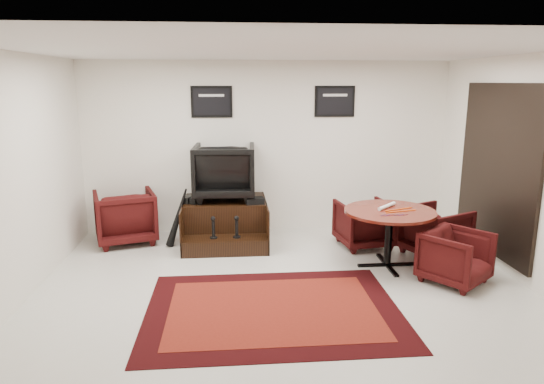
{
  "coord_description": "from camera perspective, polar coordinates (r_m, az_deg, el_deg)",
  "views": [
    {
      "loc": [
        -0.61,
        -5.45,
        2.47
      ],
      "look_at": [
        -0.07,
        0.9,
        1.01
      ],
      "focal_mm": 32.0,
      "sensor_mm": 36.0,
      "label": 1
    }
  ],
  "objects": [
    {
      "name": "room_shell",
      "position": [
        5.7,
        5.44,
        5.95
      ],
      "size": [
        6.02,
        5.02,
        2.81
      ],
      "color": "white",
      "rests_on": "ground"
    },
    {
      "name": "shoes_pair",
      "position": [
        7.51,
        -9.37,
        -0.85
      ],
      "size": [
        0.29,
        0.32,
        0.1
      ],
      "color": "black",
      "rests_on": "shine_podium"
    },
    {
      "name": "umbrella_black",
      "position": [
        7.47,
        -11.03,
        -2.88
      ],
      "size": [
        0.35,
        0.13,
        0.94
      ],
      "primitive_type": null,
      "color": "black",
      "rests_on": "ground"
    },
    {
      "name": "armchair_side",
      "position": [
        7.89,
        -16.9,
        -2.49
      ],
      "size": [
        1.08,
        1.05,
        0.9
      ],
      "primitive_type": "imported",
      "rotation": [
        0.0,
        0.0,
        3.44
      ],
      "color": "black",
      "rests_on": "ground"
    },
    {
      "name": "paper_roll",
      "position": [
        6.75,
        13.36,
        -1.63
      ],
      "size": [
        0.33,
        0.33,
        0.05
      ],
      "primitive_type": "cylinder",
      "rotation": [
        0.0,
        1.57,
        0.78
      ],
      "color": "white",
      "rests_on": "meeting_table"
    },
    {
      "name": "table_chair_back",
      "position": [
        7.51,
        10.76,
        -3.43
      ],
      "size": [
        0.85,
        0.81,
        0.78
      ],
      "primitive_type": "imported",
      "rotation": [
        0.0,
        0.0,
        3.29
      ],
      "color": "black",
      "rests_on": "ground"
    },
    {
      "name": "umbrella_hooked",
      "position": [
        7.7,
        -11.02,
        -3.0
      ],
      "size": [
        0.29,
        0.11,
        0.79
      ],
      "primitive_type": null,
      "color": "black",
      "rests_on": "ground"
    },
    {
      "name": "table_chair_window",
      "position": [
        7.38,
        18.67,
        -4.12
      ],
      "size": [
        0.98,
        1.0,
        0.79
      ],
      "primitive_type": "imported",
      "rotation": [
        0.0,
        0.0,
        2.0
      ],
      "color": "black",
      "rests_on": "ground"
    },
    {
      "name": "meeting_table",
      "position": [
        6.68,
        13.67,
        -2.86
      ],
      "size": [
        1.21,
        1.21,
        0.79
      ],
      "color": "#440E09",
      "rests_on": "ground"
    },
    {
      "name": "area_rug",
      "position": [
        5.51,
        0.12,
        -13.66
      ],
      "size": [
        2.79,
        2.09,
        0.01
      ],
      "color": "black",
      "rests_on": "ground"
    },
    {
      "name": "table_clutter",
      "position": [
        6.6,
        14.67,
        -2.21
      ],
      "size": [
        0.56,
        0.39,
        0.01
      ],
      "color": "#F5580D",
      "rests_on": "meeting_table"
    },
    {
      "name": "polish_kit",
      "position": [
        7.35,
        -2.04,
        -1.02
      ],
      "size": [
        0.29,
        0.22,
        0.09
      ],
      "primitive_type": "cube",
      "rotation": [
        0.0,
        0.0,
        0.12
      ],
      "color": "black",
      "rests_on": "shine_podium"
    },
    {
      "name": "table_chair_corner",
      "position": [
        6.49,
        20.81,
        -6.9
      ],
      "size": [
        0.97,
        0.96,
        0.73
      ],
      "primitive_type": "imported",
      "rotation": [
        0.0,
        0.0,
        0.66
      ],
      "color": "black",
      "rests_on": "ground"
    },
    {
      "name": "shine_chair",
      "position": [
        7.61,
        -5.63,
        2.76
      ],
      "size": [
        0.97,
        0.91,
        0.96
      ],
      "primitive_type": "imported",
      "rotation": [
        0.0,
        0.0,
        3.1
      ],
      "color": "black",
      "rests_on": "shine_podium"
    },
    {
      "name": "ground",
      "position": [
        6.01,
        1.38,
        -11.37
      ],
      "size": [
        6.0,
        6.0,
        0.0
      ],
      "primitive_type": "plane",
      "color": "beige",
      "rests_on": "ground"
    },
    {
      "name": "shine_podium",
      "position": [
        7.67,
        -5.5,
        -3.57
      ],
      "size": [
        1.28,
        1.31,
        0.66
      ],
      "color": "black",
      "rests_on": "ground"
    }
  ]
}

